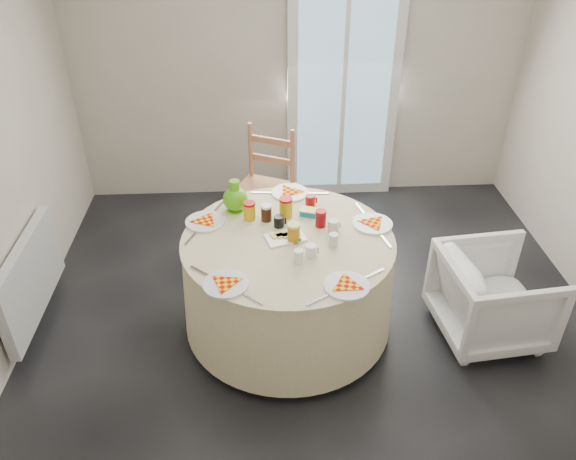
{
  "coord_description": "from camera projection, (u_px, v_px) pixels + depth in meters",
  "views": [
    {
      "loc": [
        -0.36,
        -2.88,
        2.75
      ],
      "look_at": [
        -0.2,
        0.06,
        0.8
      ],
      "focal_mm": 35.0,
      "sensor_mm": 36.0,
      "label": 1
    }
  ],
  "objects": [
    {
      "name": "cheese_platter",
      "position": [
        285.0,
        233.0,
        3.55
      ],
      "size": [
        0.28,
        0.22,
        0.03
      ],
      "primitive_type": null,
      "rotation": [
        0.0,
        0.0,
        0.29
      ],
      "color": "white",
      "rests_on": "table"
    },
    {
      "name": "wall_back",
      "position": [
        299.0,
        59.0,
        4.88
      ],
      "size": [
        4.0,
        0.02,
        2.6
      ],
      "primitive_type": "cube",
      "color": "#BCB5A3",
      "rests_on": "floor"
    },
    {
      "name": "radiator",
      "position": [
        31.0,
        278.0,
        3.8
      ],
      "size": [
        0.07,
        1.0,
        0.55
      ],
      "primitive_type": "cube",
      "color": "silver",
      "rests_on": "floor"
    },
    {
      "name": "butter_tub",
      "position": [
        309.0,
        208.0,
        3.78
      ],
      "size": [
        0.13,
        0.11,
        0.04
      ],
      "primitive_type": "cube",
      "rotation": [
        0.0,
        0.0,
        -0.33
      ],
      "color": "#098AA6",
      "rests_on": "table"
    },
    {
      "name": "place_settings",
      "position": [
        288.0,
        234.0,
        3.55
      ],
      "size": [
        1.78,
        1.78,
        0.03
      ],
      "primitive_type": null,
      "rotation": [
        0.0,
        0.0,
        -0.29
      ],
      "color": "white",
      "rests_on": "table"
    },
    {
      "name": "floor",
      "position": [
        317.0,
        329.0,
        3.93
      ],
      "size": [
        4.0,
        4.0,
        0.0
      ],
      "primitive_type": "plane",
      "color": "black",
      "rests_on": "ground"
    },
    {
      "name": "table",
      "position": [
        288.0,
        283.0,
        3.77
      ],
      "size": [
        1.4,
        1.4,
        0.71
      ],
      "primitive_type": "cylinder",
      "color": "beige",
      "rests_on": "floor"
    },
    {
      "name": "armchair",
      "position": [
        496.0,
        288.0,
        3.7
      ],
      "size": [
        0.7,
        0.73,
        0.69
      ],
      "primitive_type": "imported",
      "rotation": [
        0.0,
        0.0,
        1.68
      ],
      "color": "white",
      "rests_on": "floor"
    },
    {
      "name": "jar_cluster",
      "position": [
        283.0,
        211.0,
        3.69
      ],
      "size": [
        0.57,
        0.36,
        0.16
      ],
      "primitive_type": null,
      "rotation": [
        0.0,
        0.0,
        0.19
      ],
      "color": "#AA5120",
      "rests_on": "table"
    },
    {
      "name": "wooden_chair",
      "position": [
        263.0,
        191.0,
        4.62
      ],
      "size": [
        0.57,
        0.56,
        0.98
      ],
      "primitive_type": null,
      "rotation": [
        0.0,
        0.0,
        -0.43
      ],
      "color": "#C27758",
      "rests_on": "floor"
    },
    {
      "name": "glass_door",
      "position": [
        343.0,
        88.0,
        5.0
      ],
      "size": [
        1.0,
        0.08,
        2.1
      ],
      "primitive_type": "cube",
      "color": "silver",
      "rests_on": "floor"
    },
    {
      "name": "green_pitcher",
      "position": [
        235.0,
        192.0,
        3.79
      ],
      "size": [
        0.21,
        0.21,
        0.22
      ],
      "primitive_type": null,
      "rotation": [
        0.0,
        0.0,
        -0.27
      ],
      "color": "#4FB311",
      "rests_on": "table"
    },
    {
      "name": "mugs_glasses",
      "position": [
        308.0,
        225.0,
        3.56
      ],
      "size": [
        0.66,
        0.66,
        0.09
      ],
      "primitive_type": null,
      "rotation": [
        0.0,
        0.0,
        -0.35
      ],
      "color": "gray",
      "rests_on": "table"
    }
  ]
}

